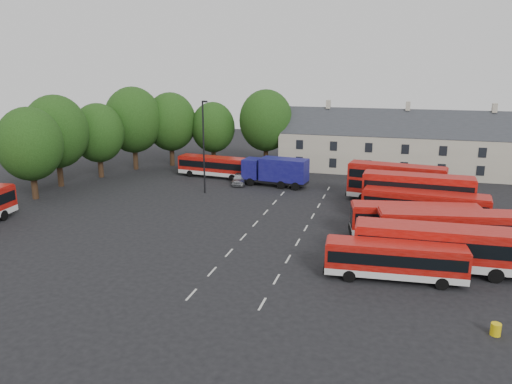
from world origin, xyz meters
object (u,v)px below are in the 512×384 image
Objects in this scene: bus_dd_south at (417,193)px; lamppost at (204,145)px; bus_row_a at (395,258)px; box_truck at (276,170)px; silver_car at (239,179)px; grit_bin at (496,329)px.

bus_dd_south is 24.69m from lamppost.
bus_row_a is 0.92× the size of bus_dd_south.
box_truck is 2.01× the size of silver_car.
bus_dd_south is at bearing -21.34° from box_truck.
box_truck is at bearing -8.74° from silver_car.
lamppost reaches higher than box_truck.
grit_bin is at bearing -62.74° from silver_car.
grit_bin is 38.57m from lamppost.
grit_bin is (5.76, -6.25, -1.31)m from bus_row_a.
bus_row_a is 13.65× the size of grit_bin.
bus_dd_south is 19.00m from box_truck.
silver_car is 5.78× the size of grit_bin.
bus_dd_south is at bearing 79.34° from bus_row_a.
box_truck reaches higher than grit_bin.
box_truck is 10.12m from lamppost.
silver_car is at bearing 124.27° from bus_row_a.
box_truck is (-16.78, 8.90, -0.48)m from bus_dd_south.
bus_row_a is 29.29m from box_truck.
bus_row_a reaches higher than grit_bin.
bus_dd_south is 1.28× the size of box_truck.
box_truck is 0.77× the size of lamppost.
lamppost is at bearing -128.11° from silver_car.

